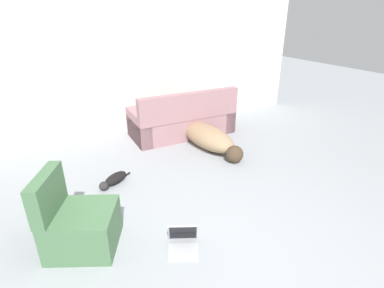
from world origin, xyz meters
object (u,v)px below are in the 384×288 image
object	(u,v)px
cat	(114,180)
side_chair	(78,224)
dog	(209,138)
couch	(183,121)
laptop_open	(183,240)

from	to	relation	value
cat	side_chair	size ratio (longest dim) A/B	0.63
side_chair	dog	bearing A→B (deg)	-32.50
dog	side_chair	size ratio (longest dim) A/B	2.13
couch	side_chair	distance (m)	3.01
couch	side_chair	world-z (taller)	couch
cat	dog	bearing A→B (deg)	160.93
dog	laptop_open	world-z (taller)	dog
cat	side_chair	bearing A→B (deg)	27.85
couch	dog	distance (m)	0.74
couch	laptop_open	xyz separation A→B (m)	(-1.30, -2.57, -0.19)
laptop_open	couch	bearing A→B (deg)	89.70
side_chair	couch	bearing A→B (deg)	-19.30
dog	couch	bearing A→B (deg)	-176.24
dog	side_chair	distance (m)	2.67
cat	laptop_open	size ratio (longest dim) A/B	1.27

